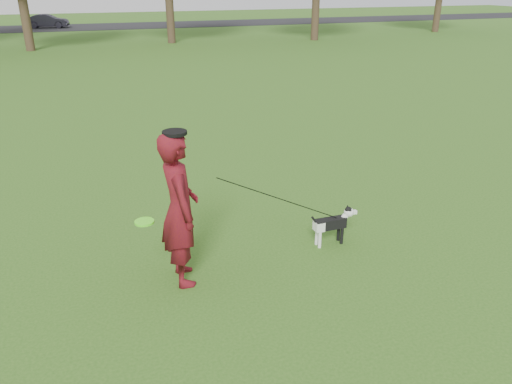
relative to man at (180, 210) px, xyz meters
name	(u,v)px	position (x,y,z in m)	size (l,w,h in m)	color
ground	(258,275)	(0.93, -0.26, -0.99)	(120.00, 120.00, 0.00)	#285116
road	(92,27)	(0.93, 39.74, -0.98)	(120.00, 7.00, 0.02)	black
man	(180,210)	(0.00, 0.00, 0.00)	(0.72, 0.47, 1.98)	#500B1B
dog	(334,222)	(2.27, 0.18, -0.64)	(0.75, 0.15, 0.57)	black
car_mid	(47,21)	(-2.46, 39.74, -0.44)	(1.12, 3.21, 1.06)	black
man_held_items	(283,200)	(1.40, 0.06, -0.11)	(2.95, 0.46, 1.61)	#5BFD20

